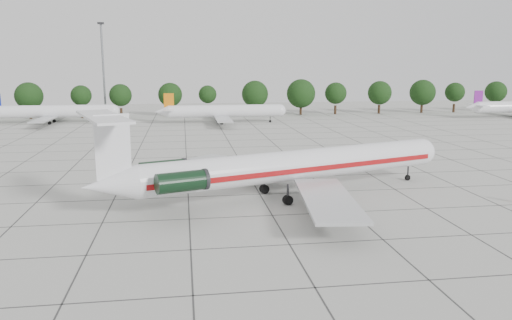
{
  "coord_description": "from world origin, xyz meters",
  "views": [
    {
      "loc": [
        -8.29,
        -53.73,
        14.57
      ],
      "look_at": [
        -0.1,
        2.31,
        3.5
      ],
      "focal_mm": 35.0,
      "sensor_mm": 36.0,
      "label": 1
    }
  ],
  "objects_px": {
    "bg_airliner_c": "(224,111)",
    "floodlight_mast": "(103,64)",
    "main_airliner": "(281,166)",
    "bg_airliner_b": "(55,112)"
  },
  "relations": [
    {
      "from": "bg_airliner_c",
      "to": "floodlight_mast",
      "type": "distance_m",
      "value": 41.47
    },
    {
      "from": "main_airliner",
      "to": "bg_airliner_c",
      "type": "xyz_separation_m",
      "value": [
        -0.39,
        69.59,
        -0.63
      ]
    },
    {
      "from": "bg_airliner_c",
      "to": "floodlight_mast",
      "type": "height_order",
      "value": "floodlight_mast"
    },
    {
      "from": "bg_airliner_b",
      "to": "floodlight_mast",
      "type": "height_order",
      "value": "floodlight_mast"
    },
    {
      "from": "main_airliner",
      "to": "bg_airliner_c",
      "type": "relative_size",
      "value": 1.48
    },
    {
      "from": "bg_airliner_c",
      "to": "main_airliner",
      "type": "bearing_deg",
      "value": -89.68
    },
    {
      "from": "main_airliner",
      "to": "bg_airliner_b",
      "type": "xyz_separation_m",
      "value": [
        -41.18,
        74.77,
        -0.63
      ]
    },
    {
      "from": "main_airliner",
      "to": "floodlight_mast",
      "type": "distance_m",
      "value": 99.77
    },
    {
      "from": "main_airliner",
      "to": "floodlight_mast",
      "type": "relative_size",
      "value": 1.64
    },
    {
      "from": "bg_airliner_b",
      "to": "floodlight_mast",
      "type": "distance_m",
      "value": 24.06
    }
  ]
}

